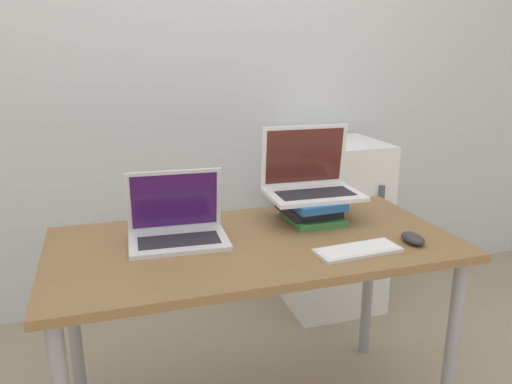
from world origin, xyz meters
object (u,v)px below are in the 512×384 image
(book_stack, at_px, (310,208))
(mini_fridge, at_px, (332,225))
(laptop_on_books, at_px, (311,181))
(mouse, at_px, (413,238))
(wireless_keyboard, at_px, (358,250))
(laptop_left, at_px, (177,227))

(book_stack, relative_size, mini_fridge, 0.29)
(book_stack, height_order, laptop_on_books, laptop_on_books)
(mouse, xyz_separation_m, mini_fridge, (0.18, 1.00, -0.32))
(wireless_keyboard, bearing_deg, mouse, 4.08)
(mini_fridge, bearing_deg, laptop_on_books, -123.68)
(laptop_on_books, xyz_separation_m, mini_fridge, (0.42, 0.63, -0.45))
(book_stack, bearing_deg, mini_fridge, 56.98)
(laptop_left, xyz_separation_m, mouse, (0.79, -0.28, -0.03))
(wireless_keyboard, relative_size, mouse, 2.70)
(book_stack, distance_m, laptop_on_books, 0.11)
(laptop_on_books, distance_m, mouse, 0.46)
(book_stack, bearing_deg, laptop_left, -173.74)
(laptop_left, relative_size, laptop_on_books, 0.96)
(wireless_keyboard, height_order, mini_fridge, mini_fridge)
(laptop_on_books, height_order, wireless_keyboard, laptop_on_books)
(laptop_on_books, distance_m, mini_fridge, 0.88)
(laptop_left, distance_m, mini_fridge, 1.26)
(wireless_keyboard, height_order, mouse, mouse)
(laptop_left, height_order, laptop_on_books, laptop_on_books)
(laptop_left, distance_m, book_stack, 0.54)
(wireless_keyboard, xyz_separation_m, mouse, (0.23, 0.02, 0.01))
(laptop_left, relative_size, mouse, 3.20)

